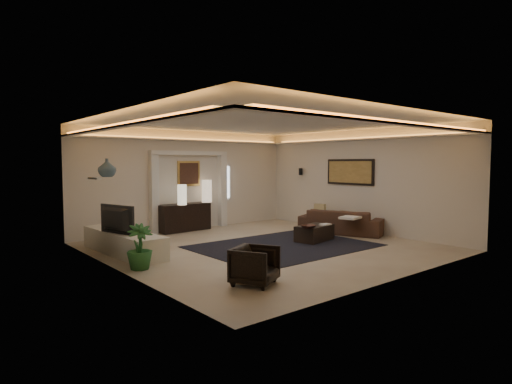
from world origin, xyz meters
TOP-DOWN VIEW (x-y plane):
  - floor at (0.00, 0.00)m, footprint 7.00×7.00m
  - ceiling at (0.00, 0.00)m, footprint 7.00×7.00m
  - wall_back at (0.00, 3.50)m, footprint 7.00×0.00m
  - wall_front at (0.00, -3.50)m, footprint 7.00×0.00m
  - wall_left at (-3.50, 0.00)m, footprint 0.00×7.00m
  - wall_right at (3.50, 0.00)m, footprint 0.00×7.00m
  - cove_soffit at (0.00, 0.00)m, footprint 7.00×7.00m
  - daylight_slit at (1.35, 3.48)m, footprint 0.25×0.03m
  - area_rug at (0.40, -0.20)m, footprint 4.00×3.00m
  - pilaster_left at (-1.15, 3.40)m, footprint 0.22×0.20m
  - pilaster_right at (1.15, 3.40)m, footprint 0.22×0.20m
  - alcove_header at (0.00, 3.40)m, footprint 2.52×0.20m
  - painting_frame at (0.00, 3.47)m, footprint 0.74×0.04m
  - painting_canvas at (0.00, 3.44)m, footprint 0.62×0.02m
  - art_panel_frame at (3.47, 0.30)m, footprint 0.04×1.64m
  - art_panel_gold at (3.44, 0.30)m, footprint 0.02×1.50m
  - wall_sconce at (3.38, 2.20)m, footprint 0.12×0.12m
  - wall_niche at (-3.44, 1.40)m, footprint 0.10×0.55m
  - console at (-0.30, 3.25)m, footprint 1.59×0.59m
  - lamp_left at (-0.50, 3.01)m, footprint 0.32×0.32m
  - lamp_right at (0.48, 3.25)m, footprint 0.36×0.36m
  - media_ledge at (-2.84, 1.47)m, footprint 0.82×2.78m
  - tv at (-3.15, 1.22)m, footprint 1.05×0.41m
  - figurine at (-2.73, 2.38)m, footprint 0.17×0.17m
  - ginger_jar at (-3.15, 1.47)m, footprint 0.49×0.49m
  - plant at (-3.15, -0.08)m, footprint 0.51×0.51m
  - sofa at (2.88, 0.11)m, footprint 2.43×1.69m
  - throw_blanket at (2.41, -0.56)m, footprint 0.61×0.54m
  - throw_pillow at (3.15, 1.15)m, footprint 0.19×0.37m
  - coffee_table at (1.45, -0.19)m, footprint 1.13×0.77m
  - bowl at (0.93, -0.48)m, footprint 0.38×0.38m
  - magazine at (1.68, -0.36)m, footprint 0.28×0.20m
  - armchair at (-2.13, -2.20)m, footprint 0.91×0.91m

SIDE VIEW (x-z plane):
  - floor at x=0.00m, z-range 0.00..0.00m
  - area_rug at x=0.40m, z-range 0.00..0.01m
  - coffee_table at x=1.45m, z-range 0.01..0.40m
  - media_ledge at x=-2.84m, z-range -0.03..0.48m
  - armchair at x=-2.13m, z-range 0.00..0.62m
  - sofa at x=2.88m, z-range 0.00..0.66m
  - console at x=-0.30m, z-range 0.01..0.79m
  - plant at x=-3.15m, z-range 0.00..0.84m
  - magazine at x=1.68m, z-range 0.41..0.44m
  - bowl at x=0.93m, z-range 0.41..0.50m
  - throw_blanket at x=2.41m, z-range 0.52..0.58m
  - throw_pillow at x=3.15m, z-range 0.37..0.73m
  - figurine at x=-2.73m, z-range 0.44..0.84m
  - tv at x=-3.15m, z-range 0.45..1.06m
  - lamp_left at x=-0.50m, z-range 0.81..1.37m
  - lamp_right at x=0.48m, z-range 0.76..1.42m
  - pilaster_left at x=-1.15m, z-range 0.00..2.20m
  - pilaster_right at x=1.15m, z-range 0.00..2.20m
  - daylight_slit at x=1.35m, z-range 0.85..1.85m
  - wall_back at x=0.00m, z-range -2.05..4.95m
  - wall_front at x=0.00m, z-range -2.05..4.95m
  - wall_left at x=-3.50m, z-range -2.05..4.95m
  - wall_right at x=3.50m, z-range -2.05..4.95m
  - painting_frame at x=0.00m, z-range 1.28..2.02m
  - painting_canvas at x=0.00m, z-range 1.34..1.96m
  - wall_niche at x=-3.44m, z-range 1.63..1.67m
  - wall_sconce at x=3.38m, z-range 1.57..1.79m
  - art_panel_gold at x=3.44m, z-range 1.39..2.01m
  - art_panel_frame at x=3.47m, z-range 1.33..2.07m
  - ginger_jar at x=-3.15m, z-range 1.67..2.06m
  - alcove_header at x=0.00m, z-range 2.19..2.31m
  - cove_soffit at x=0.00m, z-range 2.60..2.64m
  - ceiling at x=0.00m, z-range 2.90..2.90m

